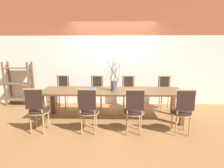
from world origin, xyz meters
TOP-DOWN VIEW (x-y plane):
  - ground_plane at (0.00, 0.00)m, footprint 16.00×16.00m
  - wall_rear at (0.00, 1.30)m, footprint 12.00×0.06m
  - dining_table at (0.00, 0.00)m, footprint 3.37×0.87m
  - chair_near_leftend at (-1.47, -0.77)m, footprint 0.42×0.42m
  - chair_near_left at (-0.45, -0.77)m, footprint 0.42×0.42m
  - chair_near_center at (0.46, -0.77)m, footprint 0.42×0.42m
  - chair_near_right at (1.40, -0.77)m, footprint 0.42×0.42m
  - chair_far_leftend at (-1.45, 0.77)m, footprint 0.42×0.42m
  - chair_far_left at (-0.46, 0.77)m, footprint 0.42×0.42m
  - chair_far_center at (0.44, 0.77)m, footprint 0.42×0.42m
  - chair_far_right at (1.47, 0.77)m, footprint 0.42×0.42m
  - vase_centerpiece at (0.05, -0.05)m, footprint 0.35×0.40m
  - book_stack at (-0.52, 0.10)m, footprint 0.22×0.20m
  - shelving_rack at (-2.87, 1.07)m, footprint 0.78×0.31m

SIDE VIEW (x-z plane):
  - ground_plane at x=0.00m, z-range 0.00..0.00m
  - chair_near_leftend at x=-1.47m, z-range 0.04..0.99m
  - chair_near_left at x=-0.45m, z-range 0.04..0.99m
  - chair_near_center at x=0.46m, z-range 0.04..0.99m
  - chair_near_right at x=1.40m, z-range 0.04..0.99m
  - chair_far_leftend at x=-1.45m, z-range 0.04..0.99m
  - chair_far_left at x=-0.46m, z-range 0.04..0.99m
  - chair_far_center at x=0.44m, z-range 0.04..0.99m
  - chair_far_right at x=1.47m, z-range 0.04..0.99m
  - dining_table at x=0.00m, z-range 0.28..1.01m
  - shelving_rack at x=-2.87m, z-range 0.00..1.32m
  - book_stack at x=-0.52m, z-range 0.72..0.76m
  - vase_centerpiece at x=0.05m, z-range 0.48..1.24m
  - wall_rear at x=0.00m, z-range 0.00..3.20m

